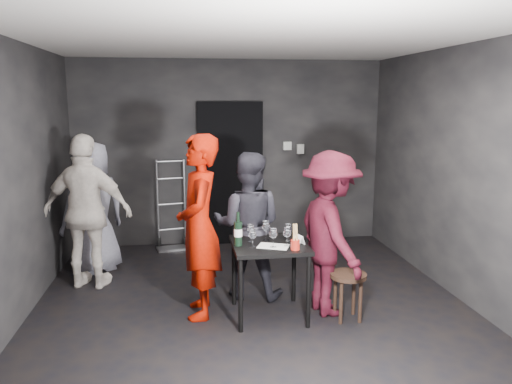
{
  "coord_description": "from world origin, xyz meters",
  "views": [
    {
      "loc": [
        -0.64,
        -4.81,
        2.13
      ],
      "look_at": [
        0.07,
        0.25,
        1.18
      ],
      "focal_mm": 35.0,
      "sensor_mm": 36.0,
      "label": 1
    }
  ],
  "objects": [
    {
      "name": "wine_glass_f",
      "position": [
        0.33,
        -0.16,
        0.85
      ],
      "size": [
        0.1,
        0.1,
        0.2
      ],
      "primitive_type": null,
      "rotation": [
        0.0,
        0.0,
        0.41
      ],
      "color": "white",
      "rests_on": "tasting_table"
    },
    {
      "name": "wine_glass_b",
      "position": [
        -0.03,
        -0.12,
        0.85
      ],
      "size": [
        0.09,
        0.09,
        0.2
      ],
      "primitive_type": null,
      "rotation": [
        0.0,
        0.0,
        0.14
      ],
      "color": "white",
      "rests_on": "tasting_table"
    },
    {
      "name": "breadstick_cup",
      "position": [
        0.35,
        -0.43,
        0.87
      ],
      "size": [
        0.08,
        0.08,
        0.26
      ],
      "rotation": [
        0.0,
        0.0,
        0.26
      ],
      "color": "#A62014",
      "rests_on": "tasting_table"
    },
    {
      "name": "tasting_mat",
      "position": [
        0.16,
        -0.3,
        0.75
      ],
      "size": [
        0.34,
        0.29,
        0.0
      ],
      "primitive_type": "cube",
      "rotation": [
        0.0,
        0.0,
        -0.39
      ],
      "color": "white",
      "rests_on": "tasting_table"
    },
    {
      "name": "tasting_table",
      "position": [
        0.14,
        -0.18,
        0.65
      ],
      "size": [
        0.72,
        0.72,
        0.75
      ],
      "rotation": [
        0.0,
        0.0,
        0.01
      ],
      "color": "black",
      "rests_on": "floor"
    },
    {
      "name": "woman_black",
      "position": [
        0.0,
        0.37,
        0.84
      ],
      "size": [
        0.91,
        0.66,
        1.68
      ],
      "primitive_type": "imported",
      "rotation": [
        0.0,
        0.0,
        2.86
      ],
      "color": "#25242D",
      "rests_on": "floor"
    },
    {
      "name": "stool",
      "position": [
        0.89,
        -0.38,
        0.38
      ],
      "size": [
        0.36,
        0.36,
        0.47
      ],
      "rotation": [
        0.0,
        0.0,
        -0.18
      ],
      "color": "#312217",
      "rests_on": "floor"
    },
    {
      "name": "reserved_card",
      "position": [
        0.41,
        -0.25,
        0.8
      ],
      "size": [
        0.11,
        0.14,
        0.09
      ],
      "primitive_type": null,
      "rotation": [
        0.0,
        0.0,
        0.34
      ],
      "color": "white",
      "rests_on": "tasting_table"
    },
    {
      "name": "bystander_grey",
      "position": [
        -1.79,
        1.41,
        0.89
      ],
      "size": [
        0.99,
        0.89,
        1.79
      ],
      "primitive_type": "imported",
      "rotation": [
        0.0,
        0.0,
        3.76
      ],
      "color": "slate",
      "rests_on": "floor"
    },
    {
      "name": "wine_bottle",
      "position": [
        -0.17,
        -0.22,
        0.88
      ],
      "size": [
        0.08,
        0.08,
        0.33
      ],
      "rotation": [
        0.0,
        0.0,
        0.11
      ],
      "color": "black",
      "rests_on": "tasting_table"
    },
    {
      "name": "wallbox_lower",
      "position": [
        1.05,
        2.45,
        1.4
      ],
      "size": [
        0.1,
        0.06,
        0.14
      ],
      "primitive_type": "cube",
      "color": "#B7B7B2",
      "rests_on": "wall_back"
    },
    {
      "name": "wallbox_upper",
      "position": [
        0.85,
        2.45,
        1.45
      ],
      "size": [
        0.12,
        0.06,
        0.12
      ],
      "primitive_type": "cube",
      "color": "#B7B7B2",
      "rests_on": "wall_back"
    },
    {
      "name": "doorway",
      "position": [
        0.0,
        2.44,
        1.05
      ],
      "size": [
        0.95,
        0.1,
        2.1
      ],
      "primitive_type": "cube",
      "color": "black",
      "rests_on": "ground"
    },
    {
      "name": "bystander_cream",
      "position": [
        -1.76,
        0.89,
        1.03
      ],
      "size": [
        1.32,
        0.89,
        2.07
      ],
      "primitive_type": "imported",
      "rotation": [
        0.0,
        0.0,
        2.87
      ],
      "color": "white",
      "rests_on": "floor"
    },
    {
      "name": "hand_truck",
      "position": [
        -0.87,
        2.29,
        0.23
      ],
      "size": [
        0.43,
        0.36,
        1.28
      ],
      "rotation": [
        0.0,
        0.0,
        0.2
      ],
      "color": "#B2B2B7",
      "rests_on": "floor"
    },
    {
      "name": "wine_glass_d",
      "position": [
        0.15,
        -0.33,
        0.85
      ],
      "size": [
        0.08,
        0.08,
        0.21
      ],
      "primitive_type": null,
      "rotation": [
        0.0,
        0.0,
        0.02
      ],
      "color": "white",
      "rests_on": "tasting_table"
    },
    {
      "name": "wall_left",
      "position": [
        -2.25,
        0.0,
        1.35
      ],
      "size": [
        0.04,
        5.0,
        2.7
      ],
      "primitive_type": "cube",
      "color": "black",
      "rests_on": "ground"
    },
    {
      "name": "wall_front",
      "position": [
        0.0,
        -2.5,
        1.35
      ],
      "size": [
        4.5,
        0.04,
        2.7
      ],
      "primitive_type": "cube",
      "color": "black",
      "rests_on": "ground"
    },
    {
      "name": "wine_glass_e",
      "position": [
        0.29,
        -0.31,
        0.85
      ],
      "size": [
        0.08,
        0.08,
        0.2
      ],
      "primitive_type": null,
      "rotation": [
        0.0,
        0.0,
        -0.1
      ],
      "color": "white",
      "rests_on": "tasting_table"
    },
    {
      "name": "wine_glass_c",
      "position": [
        0.12,
        -0.09,
        0.86
      ],
      "size": [
        0.1,
        0.1,
        0.22
      ],
      "primitive_type": null,
      "rotation": [
        0.0,
        0.0,
        0.3
      ],
      "color": "white",
      "rests_on": "tasting_table"
    },
    {
      "name": "floor",
      "position": [
        0.0,
        0.0,
        0.0
      ],
      "size": [
        4.5,
        5.0,
        0.02
      ],
      "primitive_type": "cube",
      "color": "black",
      "rests_on": "ground"
    },
    {
      "name": "man_maroon",
      "position": [
        0.75,
        -0.18,
        0.9
      ],
      "size": [
        0.73,
        1.23,
        1.79
      ],
      "primitive_type": "imported",
      "rotation": [
        0.0,
        0.0,
        1.74
      ],
      "color": "#3B0B16",
      "rests_on": "floor"
    },
    {
      "name": "server_red",
      "position": [
        -0.53,
        -0.05,
        1.09
      ],
      "size": [
        0.53,
        0.8,
        2.18
      ],
      "primitive_type": "imported",
      "rotation": [
        0.0,
        0.0,
        -1.58
      ],
      "color": "#A20F00",
      "rests_on": "floor"
    },
    {
      "name": "wall_right",
      "position": [
        2.25,
        0.0,
        1.35
      ],
      "size": [
        0.04,
        5.0,
        2.7
      ],
      "primitive_type": "cube",
      "color": "black",
      "rests_on": "ground"
    },
    {
      "name": "ceiling",
      "position": [
        0.0,
        0.0,
        2.7
      ],
      "size": [
        4.5,
        5.0,
        0.02
      ],
      "primitive_type": "cube",
      "color": "silver",
      "rests_on": "ground"
    },
    {
      "name": "wall_back",
      "position": [
        0.0,
        2.5,
        1.35
      ],
      "size": [
        4.5,
        0.04,
        2.7
      ],
      "primitive_type": "cube",
      "color": "black",
      "rests_on": "ground"
    },
    {
      "name": "wine_glass_a",
      "position": [
        -0.04,
        -0.3,
        0.85
      ],
      "size": [
        0.09,
        0.09,
        0.19
      ],
      "primitive_type": null,
      "rotation": [
        0.0,
        0.0,
        0.31
      ],
      "color": "white",
      "rests_on": "tasting_table"
    }
  ]
}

